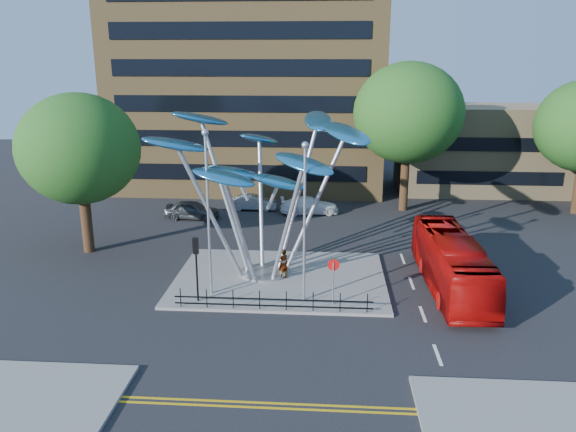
# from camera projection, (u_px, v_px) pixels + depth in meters

# --- Properties ---
(ground) EXTENTS (120.00, 120.00, 0.00)m
(ground) POSITION_uv_depth(u_px,v_px,m) (291.00, 328.00, 26.55)
(ground) COLOR black
(ground) RESTS_ON ground
(traffic_island) EXTENTS (12.00, 9.00, 0.15)m
(traffic_island) POSITION_uv_depth(u_px,v_px,m) (280.00, 278.00, 32.35)
(traffic_island) COLOR slate
(traffic_island) RESTS_ON ground
(double_yellow_near) EXTENTS (40.00, 0.12, 0.01)m
(double_yellow_near) POSITION_uv_depth(u_px,v_px,m) (280.00, 403.00, 20.79)
(double_yellow_near) COLOR gold
(double_yellow_near) RESTS_ON ground
(double_yellow_far) EXTENTS (40.00, 0.12, 0.01)m
(double_yellow_far) POSITION_uv_depth(u_px,v_px,m) (279.00, 408.00, 20.50)
(double_yellow_far) COLOR gold
(double_yellow_far) RESTS_ON ground
(brick_tower) EXTENTS (25.00, 15.00, 30.00)m
(brick_tower) POSITION_uv_depth(u_px,v_px,m) (250.00, 28.00, 53.55)
(brick_tower) COLOR olive
(brick_tower) RESTS_ON ground
(low_building_near) EXTENTS (15.00, 8.00, 8.00)m
(low_building_near) POSITION_uv_depth(u_px,v_px,m) (480.00, 149.00, 53.16)
(low_building_near) COLOR tan
(low_building_near) RESTS_ON ground
(tree_right) EXTENTS (8.80, 8.80, 12.11)m
(tree_right) POSITION_uv_depth(u_px,v_px,m) (408.00, 113.00, 44.92)
(tree_right) COLOR black
(tree_right) RESTS_ON ground
(tree_left) EXTENTS (7.60, 7.60, 10.32)m
(tree_left) POSITION_uv_depth(u_px,v_px,m) (79.00, 149.00, 35.23)
(tree_left) COLOR black
(tree_left) RESTS_ON ground
(leaf_sculpture) EXTENTS (12.72, 9.54, 9.51)m
(leaf_sculpture) POSITION_uv_depth(u_px,v_px,m) (262.00, 160.00, 31.22)
(leaf_sculpture) COLOR #9EA0A5
(leaf_sculpture) RESTS_ON traffic_island
(street_lamp_left) EXTENTS (0.36, 0.36, 8.80)m
(street_lamp_left) POSITION_uv_depth(u_px,v_px,m) (208.00, 199.00, 28.75)
(street_lamp_left) COLOR #9EA0A5
(street_lamp_left) RESTS_ON traffic_island
(street_lamp_right) EXTENTS (0.36, 0.36, 8.30)m
(street_lamp_right) POSITION_uv_depth(u_px,v_px,m) (305.00, 208.00, 28.00)
(street_lamp_right) COLOR #9EA0A5
(street_lamp_right) RESTS_ON traffic_island
(traffic_light_island) EXTENTS (0.28, 0.18, 3.42)m
(traffic_light_island) POSITION_uv_depth(u_px,v_px,m) (196.00, 256.00, 28.57)
(traffic_light_island) COLOR black
(traffic_light_island) RESTS_ON traffic_island
(no_entry_sign_island) EXTENTS (0.60, 0.10, 2.45)m
(no_entry_sign_island) POSITION_uv_depth(u_px,v_px,m) (333.00, 274.00, 28.33)
(no_entry_sign_island) COLOR #9EA0A5
(no_entry_sign_island) RESTS_ON traffic_island
(pedestrian_railing_front) EXTENTS (10.00, 0.06, 1.00)m
(pedestrian_railing_front) POSITION_uv_depth(u_px,v_px,m) (273.00, 302.00, 28.10)
(pedestrian_railing_front) COLOR black
(pedestrian_railing_front) RESTS_ON traffic_island
(red_bus) EXTENTS (2.76, 10.80, 2.99)m
(red_bus) POSITION_uv_depth(u_px,v_px,m) (451.00, 263.00, 30.80)
(red_bus) COLOR #A10807
(red_bus) RESTS_ON ground
(pedestrian) EXTENTS (0.77, 0.73, 1.76)m
(pedestrian) POSITION_uv_depth(u_px,v_px,m) (283.00, 264.00, 31.89)
(pedestrian) COLOR gray
(pedestrian) RESTS_ON traffic_island
(parked_car_left) EXTENTS (4.43, 2.08, 1.47)m
(parked_car_left) POSITION_uv_depth(u_px,v_px,m) (192.00, 210.00, 44.32)
(parked_car_left) COLOR #3C4044
(parked_car_left) RESTS_ON ground
(parked_car_mid) EXTENTS (3.88, 1.38, 1.28)m
(parked_car_mid) POSITION_uv_depth(u_px,v_px,m) (253.00, 202.00, 46.99)
(parked_car_mid) COLOR #9D9FA4
(parked_car_mid) RESTS_ON ground
(parked_car_right) EXTENTS (4.98, 2.65, 1.37)m
(parked_car_right) POSITION_uv_depth(u_px,v_px,m) (310.00, 206.00, 45.79)
(parked_car_right) COLOR white
(parked_car_right) RESTS_ON ground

